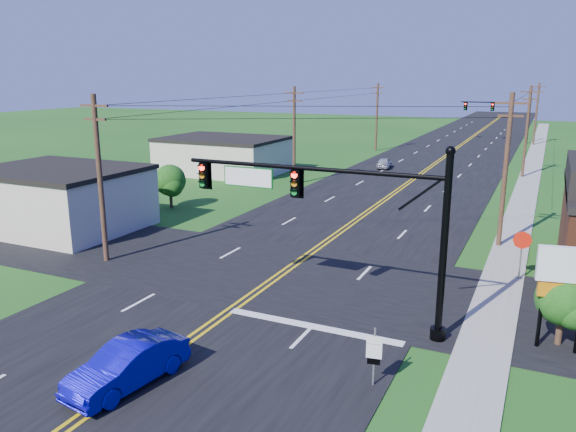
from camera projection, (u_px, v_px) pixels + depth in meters
The scene contains 21 objects.
ground at pixel (116, 390), 18.17m from camera, with size 260.00×260.00×0.00m, color #1A4D16.
road_main at pixel (428, 168), 62.15m from camera, with size 16.00×220.00×0.04m, color black.
road_cross at pixel (278, 274), 28.72m from camera, with size 70.00×10.00×0.04m, color black.
sidewalk at pixel (526, 192), 49.05m from camera, with size 2.00×160.00×0.08m, color gray.
signal_mast_main at pixel (331, 209), 22.28m from camera, with size 11.30×0.60×7.48m.
signal_mast_far at pixel (499, 112), 85.62m from camera, with size 10.98×0.60×7.48m.
cream_bldg_near at pixel (59, 198), 36.95m from camera, with size 10.20×8.20×4.10m.
cream_bldg_far at pixel (224, 155), 58.93m from camera, with size 12.20×9.20×3.70m.
utility_pole_left_a at pixel (100, 176), 29.72m from camera, with size 1.80×0.28×9.00m.
utility_pole_left_b at pixel (294, 134), 51.71m from camera, with size 1.80×0.28×9.00m.
utility_pole_left_c at pixel (377, 116), 75.45m from camera, with size 1.80×0.28×9.00m.
utility_pole_right_a at pixel (506, 168), 32.37m from camera, with size 1.80×0.28×9.00m.
utility_pole_right_b at pixel (527, 130), 55.24m from camera, with size 1.80×0.28×9.00m.
utility_pole_right_c at pixel (536, 113), 81.62m from camera, with size 1.80×0.28×9.00m.
shrub_corner at pixel (563, 299), 20.76m from camera, with size 2.00×2.00×2.86m.
tree_left at pixel (170, 180), 42.73m from camera, with size 2.40×2.40×3.37m.
blue_car at pixel (128, 366), 18.24m from camera, with size 1.51×4.33×1.43m, color #0C07A8.
distant_car at pixel (384, 163), 61.58m from camera, with size 1.39×3.46×1.18m, color #B5B6BA.
route_sign at pixel (374, 353), 18.10m from camera, with size 0.51×0.13×2.05m.
stop_sign at pixel (522, 245), 27.46m from camera, with size 0.90×0.15×2.54m.
pylon_sign at pixel (565, 276), 20.09m from camera, with size 1.96×0.62×3.99m.
Camera 1 is at (11.94, -12.39, 9.86)m, focal length 35.00 mm.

